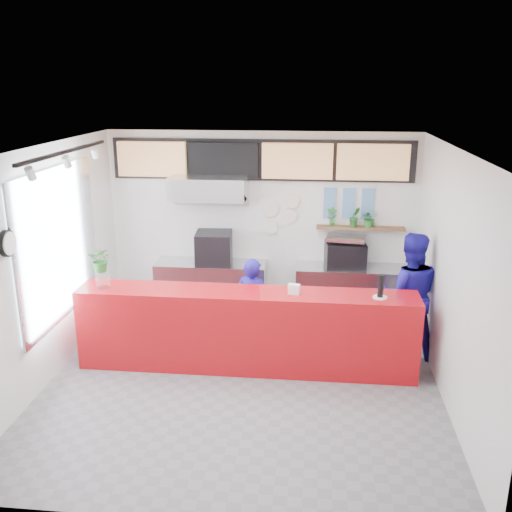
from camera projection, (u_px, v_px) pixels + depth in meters
The scene contains 45 objects.
floor at pixel (243, 381), 7.41m from camera, with size 5.00×5.00×0.00m, color slate.
ceiling at pixel (241, 149), 6.53m from camera, with size 5.00×5.00×0.00m, color silver.
wall_back at pixel (261, 224), 9.35m from camera, with size 5.00×5.00×0.00m, color white.
wall_left at pixel (47, 266), 7.22m from camera, with size 5.00×5.00×0.00m, color white.
wall_right at pixel (452, 280), 6.72m from camera, with size 5.00×5.00×0.00m, color white.
service_counter at pixel (246, 330), 7.63m from camera, with size 4.50×0.60×1.10m, color #B10C12.
cream_band at pixel (262, 156), 9.02m from camera, with size 5.00×0.02×0.80m, color beige.
prep_bench at pixel (212, 288), 9.45m from camera, with size 1.80×0.60×0.90m, color #B2B5BA.
panini_oven at pixel (214, 248), 9.24m from camera, with size 0.57×0.57×0.51m, color black.
extraction_hood at pixel (209, 188), 8.91m from camera, with size 1.20×0.70×0.35m, color #B2B5BA.
hood_lip at pixel (209, 200), 8.96m from camera, with size 1.20×0.70×0.08m, color #B2B5BA.
right_bench at pixel (352, 294), 9.22m from camera, with size 1.80×0.60×0.90m, color #B2B5BA.
espresso_machine at pixel (345, 255), 9.04m from camera, with size 0.62×0.44×0.40m, color black.
espresso_tray at pixel (346, 238), 8.96m from camera, with size 0.60×0.42×0.06m, color #B7B9BF.
herb_shelf at pixel (360, 228), 9.09m from camera, with size 1.40×0.18×0.04m, color brown.
menu_board_far_left at pixel (152, 159), 9.10m from camera, with size 1.10×0.10×0.55m, color tan.
menu_board_mid_left at pixel (224, 160), 8.99m from camera, with size 1.10×0.10×0.55m, color black.
menu_board_mid_right at pixel (297, 161), 8.87m from camera, with size 1.10×0.10×0.55m, color tan.
menu_board_far_right at pixel (373, 162), 8.75m from camera, with size 1.10×0.10×0.55m, color tan.
soffit at pixel (261, 160), 9.00m from camera, with size 4.80×0.04×0.65m, color black.
window_pane at pixel (58, 244), 7.45m from camera, with size 0.04×2.20×1.90m, color silver.
window_frame at pixel (59, 244), 7.44m from camera, with size 0.03×2.30×2.00m, color #B2B5BA.
wall_clock_rim at pixel (7, 243), 6.20m from camera, with size 0.30×0.30×0.05m, color black.
wall_clock_face at pixel (10, 243), 6.20m from camera, with size 0.26×0.26×0.02m, color white.
track_rail at pixel (66, 152), 6.76m from camera, with size 0.05×2.40×0.04m, color black.
dec_plate_a at pixel (271, 210), 9.23m from camera, with size 0.24×0.24×0.03m, color silver.
dec_plate_b at pixel (289, 216), 9.23m from camera, with size 0.24×0.24×0.03m, color silver.
dec_plate_c at pixel (270, 227), 9.32m from camera, with size 0.24×0.24×0.03m, color silver.
dec_plate_d at pixel (292, 201), 9.15m from camera, with size 0.24×0.24×0.03m, color silver.
photo_frame_a at pixel (330, 195), 9.07m from camera, with size 0.20×0.02×0.25m, color #598CBF.
photo_frame_b at pixel (349, 196), 9.04m from camera, with size 0.20×0.02×0.25m, color #598CBF.
photo_frame_c at pixel (368, 196), 9.01m from camera, with size 0.20×0.02×0.25m, color #598CBF.
photo_frame_d at pixel (329, 211), 9.15m from camera, with size 0.20×0.02×0.25m, color #598CBF.
photo_frame_e at pixel (348, 211), 9.12m from camera, with size 0.20×0.02×0.25m, color #598CBF.
photo_frame_f at pixel (367, 212), 9.09m from camera, with size 0.20×0.02×0.25m, color #598CBF.
staff_center at pixel (252, 306), 8.06m from camera, with size 0.51×0.34×1.40m, color #1B1590.
staff_right at pixel (409, 295), 7.91m from camera, with size 0.87×0.68×1.80m, color #1B1590.
herb_a at pixel (332, 217), 9.09m from camera, with size 0.16×0.11×0.31m, color #256924.
herb_b at pixel (355, 217), 9.05m from camera, with size 0.18×0.14×0.32m, color #256924.
herb_c at pixel (370, 218), 9.03m from camera, with size 0.26×0.22×0.29m, color #256924.
glass_vase at pixel (103, 279), 7.59m from camera, with size 0.19×0.19×0.23m, color white.
basil_vase at pixel (101, 260), 7.51m from camera, with size 0.30×0.26×0.34m, color #256924.
napkin_holder at pixel (294, 289), 7.37m from camera, with size 0.15×0.09×0.13m, color white.
white_plate at pixel (380, 297), 7.25m from camera, with size 0.18×0.18×0.01m, color white.
pepper_mill at pixel (381, 286), 7.21m from camera, with size 0.07×0.07×0.30m, color black.
Camera 1 is at (0.87, -6.55, 3.74)m, focal length 40.00 mm.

